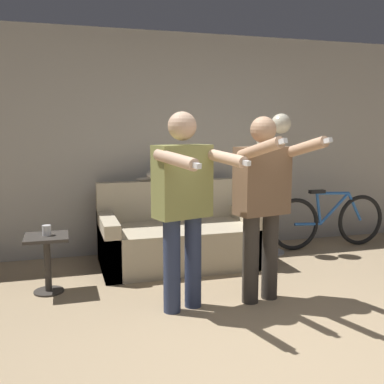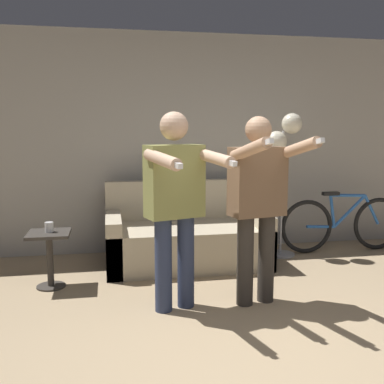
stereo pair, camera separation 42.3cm
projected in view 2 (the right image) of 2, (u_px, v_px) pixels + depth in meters
name	position (u px, v px, depth m)	size (l,w,h in m)	color
ground_plane	(278.00, 368.00, 2.80)	(16.00, 16.00, 0.00)	tan
wall_back	(193.00, 144.00, 5.45)	(10.00, 0.05, 2.60)	#B7B2A8
couch	(186.00, 238.00, 4.96)	(1.73, 0.94, 0.88)	beige
person_left	(175.00, 197.00, 3.58)	(0.65, 0.77, 1.61)	#2D3856
person_right	(258.00, 197.00, 3.71)	(0.62, 0.74, 1.58)	#38332D
cat	(171.00, 174.00, 5.19)	(0.51, 0.12, 0.16)	#B7AD9E
floor_lamp	(284.00, 145.00, 5.12)	(0.41, 0.34, 1.65)	#B2B2B7
side_table	(49.00, 249.00, 4.18)	(0.38, 0.38, 0.53)	#38332D
cup	(49.00, 227.00, 4.16)	(0.08, 0.08, 0.09)	white
bicycle	(343.00, 224.00, 5.42)	(1.58, 0.07, 0.73)	black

